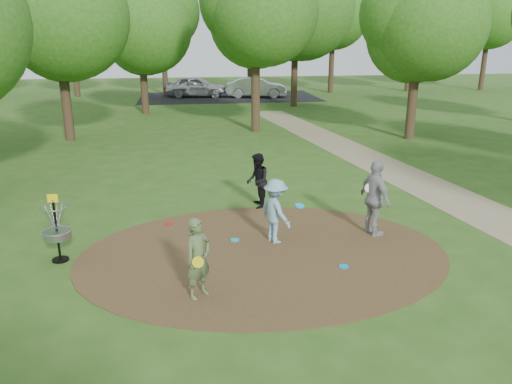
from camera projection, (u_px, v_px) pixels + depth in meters
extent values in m
plane|color=#2D5119|center=(264.00, 254.00, 11.35)|extent=(100.00, 100.00, 0.00)
cylinder|color=#47301C|center=(264.00, 253.00, 11.35)|extent=(8.40, 8.40, 0.02)
cube|color=#8C7A5B|center=(478.00, 210.00, 14.14)|extent=(7.55, 39.89, 0.01)
cube|color=black|center=(229.00, 97.00, 39.93)|extent=(14.00, 8.00, 0.01)
imported|color=#4F643A|center=(198.00, 258.00, 9.27)|extent=(0.68, 0.67, 1.58)
cylinder|color=yellow|center=(198.00, 262.00, 9.01)|extent=(0.22, 0.06, 0.22)
imported|color=#7DA6BB|center=(276.00, 211.00, 11.76)|extent=(0.96, 1.16, 1.56)
cylinder|color=#0DA1EB|center=(300.00, 206.00, 11.75)|extent=(0.29, 0.29, 0.08)
imported|color=black|center=(257.00, 181.00, 14.19)|extent=(0.64, 0.80, 1.58)
cylinder|color=blue|center=(263.00, 184.00, 14.22)|extent=(0.22, 0.07, 0.22)
imported|color=#9B9A9D|center=(375.00, 198.00, 12.14)|extent=(0.72, 1.20, 1.92)
cylinder|color=white|center=(369.00, 188.00, 12.06)|extent=(0.22, 0.07, 0.22)
cylinder|color=#19A5CE|center=(235.00, 240.00, 12.04)|extent=(0.22, 0.22, 0.02)
cylinder|color=#0D8DE1|center=(344.00, 266.00, 10.66)|extent=(0.22, 0.22, 0.02)
cylinder|color=red|center=(169.00, 224.00, 13.06)|extent=(0.22, 0.22, 0.02)
imported|color=#ADAEB5|center=(196.00, 86.00, 39.71)|extent=(5.07, 2.61, 1.65)
imported|color=#B2B3BA|center=(256.00, 87.00, 39.47)|extent=(4.93, 2.28, 1.57)
cylinder|color=black|center=(57.00, 232.00, 10.81)|extent=(0.05, 0.05, 1.35)
cylinder|color=black|center=(61.00, 260.00, 11.01)|extent=(0.36, 0.36, 0.04)
cylinder|color=gray|center=(57.00, 234.00, 10.83)|extent=(0.60, 0.60, 0.16)
torus|color=gray|center=(57.00, 231.00, 10.80)|extent=(0.63, 0.63, 0.03)
torus|color=gray|center=(54.00, 207.00, 10.64)|extent=(0.58, 0.58, 0.02)
cube|color=yellow|center=(53.00, 198.00, 10.58)|extent=(0.22, 0.02, 0.18)
cylinder|color=#332316|center=(66.00, 100.00, 23.02)|extent=(0.44, 0.44, 3.80)
sphere|color=#2A5516|center=(57.00, 21.00, 21.98)|extent=(5.59, 5.59, 5.59)
cylinder|color=#332316|center=(256.00, 90.00, 25.15)|extent=(0.44, 0.44, 4.18)
sphere|color=#2A5516|center=(256.00, 17.00, 24.09)|extent=(5.15, 5.15, 5.15)
cylinder|color=#332316|center=(412.00, 101.00, 23.37)|extent=(0.44, 0.44, 3.61)
sphere|color=#2A5516|center=(419.00, 30.00, 22.42)|extent=(4.93, 4.93, 4.93)
cylinder|color=#332316|center=(144.00, 86.00, 31.04)|extent=(0.44, 0.44, 3.42)
sphere|color=#2A5516|center=(141.00, 32.00, 30.08)|extent=(5.36, 5.36, 5.36)
cylinder|color=#332316|center=(294.00, 74.00, 34.17)|extent=(0.44, 0.44, 4.37)
sphere|color=#2A5516|center=(296.00, 11.00, 32.94)|extent=(6.81, 6.81, 6.81)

